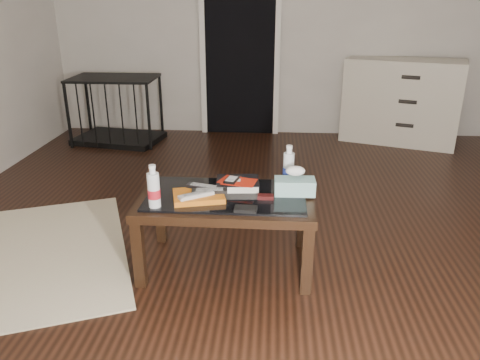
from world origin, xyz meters
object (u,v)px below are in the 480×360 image
Objects in this scene: pet_crate at (118,121)px; water_bottle_left at (154,186)px; textbook at (238,184)px; water_bottle_right at (289,164)px; coffee_table at (226,204)px; tissue_box at (295,186)px; dresser at (401,101)px.

pet_crate is 2.91m from water_bottle_left.
water_bottle_right is at bearing 12.22° from textbook.
coffee_table is 0.41m from tissue_box.
coffee_table is at bearing -176.18° from tissue_box.
pet_crate is at bearing 125.49° from tissue_box.
textbook reaches higher than coffee_table.
dresser is at bearing 62.91° from water_bottle_right.
tissue_box is (0.03, -0.17, -0.07)m from water_bottle_right.
tissue_box is at bearing -42.77° from pet_crate.
water_bottle_left is at bearing -149.52° from textbook.
pet_crate is at bearing -156.61° from dresser.
coffee_table is 0.15m from textbook.
water_bottle_left is 1.03× the size of tissue_box.
pet_crate is 2.94m from water_bottle_right.
coffee_table is 3.17m from dresser.
water_bottle_right is (0.30, 0.09, 0.10)m from textbook.
water_bottle_left is at bearing -151.40° from water_bottle_right.
textbook is 0.33m from water_bottle_right.
water_bottle_left is at bearing -152.32° from coffee_table.
dresser reaches higher than textbook.
pet_crate is at bearing 128.58° from water_bottle_right.
dresser is 5.45× the size of water_bottle_left.
tissue_box is at bearing -95.91° from dresser.
water_bottle_right is 1.03× the size of tissue_box.
pet_crate is at bearing 112.21° from water_bottle_left.
tissue_box is (-1.25, -2.67, 0.06)m from dresser.
coffee_table is 0.77× the size of dresser.
pet_crate is 4.16× the size of water_bottle_right.
textbook is 1.05× the size of water_bottle_left.
water_bottle_right reaches higher than coffee_table.
dresser reaches higher than pet_crate.
textbook is 0.53m from water_bottle_left.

